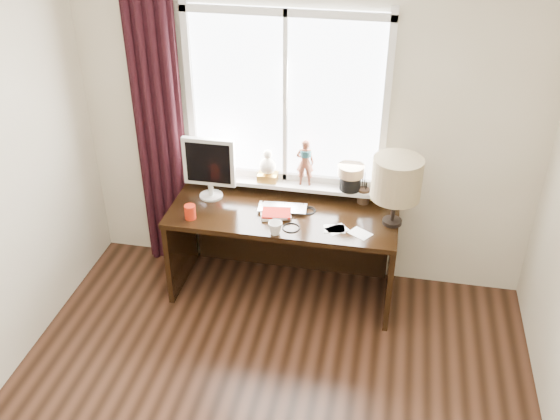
% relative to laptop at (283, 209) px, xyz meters
% --- Properties ---
extents(ceiling, '(3.50, 4.00, 0.00)m').
position_rel_laptop_xyz_m(ceiling, '(0.11, -1.65, 1.84)').
color(ceiling, white).
rests_on(ceiling, wall_back).
extents(wall_back, '(3.50, 0.00, 2.60)m').
position_rel_laptop_xyz_m(wall_back, '(0.11, 0.35, 0.54)').
color(wall_back, '#C3B393').
rests_on(wall_back, ground).
extents(laptop, '(0.38, 0.26, 0.03)m').
position_rel_laptop_xyz_m(laptop, '(0.00, 0.00, 0.00)').
color(laptop, silver).
rests_on(laptop, desk).
extents(mug, '(0.13, 0.12, 0.10)m').
position_rel_laptop_xyz_m(mug, '(0.01, -0.32, 0.04)').
color(mug, white).
rests_on(mug, desk).
extents(red_cup, '(0.08, 0.08, 0.11)m').
position_rel_laptop_xyz_m(red_cup, '(-0.64, -0.24, 0.04)').
color(red_cup, '#A81C08').
rests_on(red_cup, desk).
extents(window, '(1.52, 0.21, 1.40)m').
position_rel_laptop_xyz_m(window, '(-0.03, 0.30, 0.54)').
color(window, white).
rests_on(window, ground).
extents(curtain, '(0.38, 0.09, 2.25)m').
position_rel_laptop_xyz_m(curtain, '(-1.02, 0.26, 0.35)').
color(curtain, black).
rests_on(curtain, floor).
extents(desk, '(1.70, 0.70, 0.75)m').
position_rel_laptop_xyz_m(desk, '(0.01, 0.08, -0.26)').
color(desk, black).
rests_on(desk, floor).
extents(monitor, '(0.40, 0.18, 0.49)m').
position_rel_laptop_xyz_m(monitor, '(-0.58, 0.09, 0.26)').
color(monitor, beige).
rests_on(monitor, desk).
extents(notebook_stack, '(0.26, 0.22, 0.03)m').
position_rel_laptop_xyz_m(notebook_stack, '(-0.04, -0.08, 0.00)').
color(notebook_stack, beige).
rests_on(notebook_stack, desk).
extents(brush_holder, '(0.09, 0.09, 0.25)m').
position_rel_laptop_xyz_m(brush_holder, '(0.58, 0.23, 0.05)').
color(brush_holder, black).
rests_on(brush_holder, desk).
extents(icon_frame, '(0.10, 0.03, 0.13)m').
position_rel_laptop_xyz_m(icon_frame, '(0.68, 0.27, 0.05)').
color(icon_frame, gold).
rests_on(icon_frame, desk).
extents(table_lamp, '(0.35, 0.35, 0.52)m').
position_rel_laptop_xyz_m(table_lamp, '(0.81, -0.03, 0.35)').
color(table_lamp, black).
rests_on(table_lamp, desk).
extents(loose_papers, '(0.36, 0.20, 0.00)m').
position_rel_laptop_xyz_m(loose_papers, '(0.48, -0.19, -0.01)').
color(loose_papers, white).
rests_on(loose_papers, desk).
extents(desk_cables, '(0.23, 0.40, 0.01)m').
position_rel_laptop_xyz_m(desk_cables, '(0.15, -0.09, -0.01)').
color(desk_cables, black).
rests_on(desk_cables, desk).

